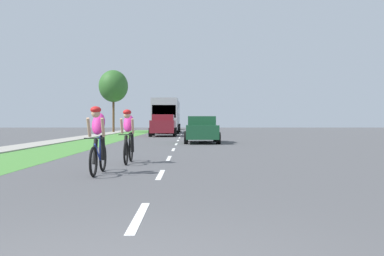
# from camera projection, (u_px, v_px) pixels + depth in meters

# --- Properties ---
(ground_plane) EXTENTS (120.00, 120.00, 0.00)m
(ground_plane) POSITION_uv_depth(u_px,v_px,m) (176.00, 144.00, 22.98)
(ground_plane) COLOR #4C4C4F
(grass_verge) EXTENTS (2.89, 70.00, 0.01)m
(grass_verge) POSITION_uv_depth(u_px,v_px,m) (83.00, 144.00, 22.93)
(grass_verge) COLOR #478438
(grass_verge) RESTS_ON ground_plane
(sidewalk_concrete) EXTENTS (1.60, 70.00, 0.10)m
(sidewalk_concrete) POSITION_uv_depth(u_px,v_px,m) (42.00, 144.00, 22.91)
(sidewalk_concrete) COLOR #9E998E
(sidewalk_concrete) RESTS_ON ground_plane
(lane_markings_center) EXTENTS (0.12, 53.49, 0.01)m
(lane_markings_center) POSITION_uv_depth(u_px,v_px,m) (178.00, 141.00, 26.98)
(lane_markings_center) COLOR white
(lane_markings_center) RESTS_ON ground_plane
(cyclist_lead) EXTENTS (0.42, 1.72, 1.58)m
(cyclist_lead) POSITION_uv_depth(u_px,v_px,m) (98.00, 140.00, 9.81)
(cyclist_lead) COLOR black
(cyclist_lead) RESTS_ON ground_plane
(cyclist_trailing) EXTENTS (0.42, 1.72, 1.58)m
(cyclist_trailing) POSITION_uv_depth(u_px,v_px,m) (128.00, 136.00, 12.35)
(cyclist_trailing) COLOR black
(cyclist_trailing) RESTS_ON ground_plane
(sedan_dark_green) EXTENTS (1.98, 4.30, 1.52)m
(sedan_dark_green) POSITION_uv_depth(u_px,v_px,m) (201.00, 129.00, 24.23)
(sedan_dark_green) COLOR #194C2D
(sedan_dark_green) RESTS_ON ground_plane
(suv_maroon) EXTENTS (2.15, 4.70, 1.79)m
(suv_maroon) POSITION_uv_depth(u_px,v_px,m) (163.00, 125.00, 34.87)
(suv_maroon) COLOR maroon
(suv_maroon) RESTS_ON ground_plane
(bus_silver) EXTENTS (2.78, 11.60, 3.48)m
(bus_silver) POSITION_uv_depth(u_px,v_px,m) (167.00, 114.00, 45.43)
(bus_silver) COLOR #A5A8AD
(bus_silver) RESTS_ON ground_plane
(pickup_black) EXTENTS (2.22, 5.10, 1.64)m
(pickup_black) POSITION_uv_depth(u_px,v_px,m) (171.00, 124.00, 62.95)
(pickup_black) COLOR black
(pickup_black) RESTS_ON ground_plane
(street_tree_far) EXTENTS (3.23, 3.23, 6.93)m
(street_tree_far) POSITION_uv_depth(u_px,v_px,m) (113.00, 86.00, 46.77)
(street_tree_far) COLOR brown
(street_tree_far) RESTS_ON ground_plane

